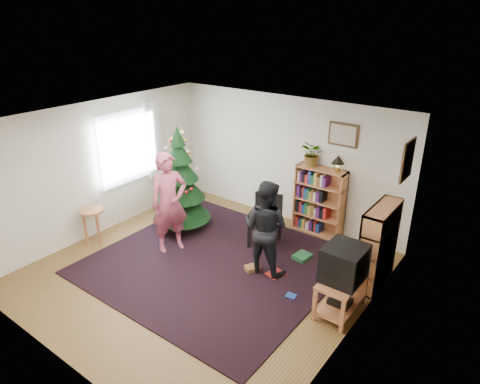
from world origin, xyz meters
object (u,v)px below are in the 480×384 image
Objects in this scene: picture_back at (343,135)px; bookshelf_right at (378,245)px; table_lamp at (338,161)px; person_by_chair at (265,228)px; stool at (92,217)px; christmas_tree at (180,187)px; crt_tv at (344,263)px; potted_plant at (313,154)px; bookshelf_back at (319,200)px; armchair at (268,218)px; person_standing at (169,203)px; tv_stand at (341,293)px; picture_right at (408,160)px.

picture_back is 2.06m from bookshelf_right.
table_lamp is at bearing 51.36° from bookshelf_right.
table_lamp is at bearing -107.00° from person_by_chair.
stool is 0.43× the size of person_by_chair.
christmas_tree is 3.55× the size of crt_tv.
stool is 4.15m from potted_plant.
bookshelf_back is 2.38m from crt_tv.
armchair is at bearing 151.47° from crt_tv.
bookshelf_back is 1.72m from person_by_chair.
christmas_tree is 1.13× the size of person_standing.
potted_plant is 1.52× the size of table_lamp.
table_lamp reaches higher than tv_stand.
picture_right is 1.94× the size of table_lamp.
picture_back is 1.98m from armchair.
picture_right reaches higher than potted_plant.
table_lamp is (0.50, 0.00, -0.03)m from potted_plant.
christmas_tree is 1.57× the size of bookshelf_back.
table_lamp is at bearing 118.56° from tv_stand.
tv_stand is (3.58, -0.53, -0.53)m from christmas_tree.
bookshelf_right is at bearing -32.52° from bookshelf_back.
person_by_chair is (-1.44, 0.24, 0.47)m from tv_stand.
crt_tv is at bearing -100.72° from picture_right.
person_standing reaches higher than person_by_chair.
tv_stand is 1.46× the size of crt_tv.
bookshelf_back is at bearing 180.00° from table_lamp.
armchair is at bearing 37.29° from stool.
stool is at bearing -168.74° from tv_stand.
table_lamp is (-1.18, 0.95, 0.84)m from bookshelf_right.
picture_right is 0.29× the size of christmas_tree.
person_standing is at bearing 29.01° from stool.
stool is (-3.35, -2.97, -1.43)m from picture_back.
picture_back is at bearing 24.78° from bookshelf_back.
tv_stand is at bearing -100.61° from picture_right.
potted_plant is at bearing 128.63° from crt_tv.
crt_tv reaches higher than armchair.
crt_tv is at bearing 165.99° from person_by_chair.
bookshelf_right reaches higher than crt_tv.
picture_back reaches higher than christmas_tree.
tv_stand is at bearing 173.20° from bookshelf_right.
stool is 2.18× the size of table_lamp.
picture_right is at bearing -151.04° from person_by_chair.
picture_right is 1.80m from crt_tv.
bookshelf_back and bookshelf_right have the same top height.
bookshelf_back is 1.92× the size of stool.
table_lamp is at bearing 30.20° from armchair.
tv_stand is at bearing -55.08° from bookshelf_back.
christmas_tree is 0.83m from person_standing.
bookshelf_back is 0.89m from potted_plant.
table_lamp is (0.37, 1.72, 0.72)m from person_by_chair.
person_standing is at bearing -153.00° from armchair.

